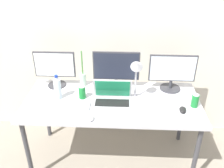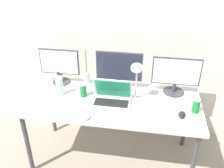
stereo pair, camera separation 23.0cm
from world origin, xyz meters
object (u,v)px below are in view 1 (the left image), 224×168
keyboard_main (70,106)px  keyboard_aux (161,104)px  water_bottle (58,88)px  desk_lamp (136,73)px  soda_can_by_laptop (195,101)px  mouse_by_laptop (90,118)px  laptop_silver (112,97)px  mouse_by_keyboard (183,110)px  work_desk (112,106)px  monitor_left (55,68)px  soda_can_near_keyboard (82,92)px  bamboo_vase (83,78)px  monitor_right (172,72)px  monitor_center (116,69)px

keyboard_main → keyboard_aux: same height
water_bottle → desk_lamp: size_ratio=0.58×
soda_can_by_laptop → mouse_by_laptop: bearing=-165.6°
laptop_silver → mouse_by_keyboard: (0.64, -0.12, -0.04)m
mouse_by_laptop → desk_lamp: desk_lamp is taller
work_desk → water_bottle: size_ratio=6.70×
monitor_left → water_bottle: bearing=-72.6°
soda_can_near_keyboard → desk_lamp: desk_lamp is taller
water_bottle → soda_can_near_keyboard: 0.24m
keyboard_aux → work_desk: bearing=169.3°
keyboard_aux → mouse_by_keyboard: 0.20m
keyboard_main → monitor_left: bearing=117.4°
work_desk → keyboard_main: keyboard_main is taller
soda_can_near_keyboard → laptop_silver: bearing=-11.9°
laptop_silver → mouse_by_laptop: (-0.18, -0.27, -0.04)m
laptop_silver → keyboard_aux: (0.46, -0.03, -0.04)m
keyboard_aux → mouse_by_laptop: 0.68m
bamboo_vase → laptop_silver: bearing=-44.1°
keyboard_aux → mouse_by_keyboard: bearing=-30.7°
mouse_by_keyboard → soda_can_by_laptop: size_ratio=0.81×
desk_lamp → keyboard_aux: bearing=-17.4°
mouse_by_laptop → soda_can_by_laptop: bearing=3.6°
mouse_by_laptop → desk_lamp: bearing=28.6°
laptop_silver → water_bottle: water_bottle is taller
monitor_right → desk_lamp: 0.44m
soda_can_near_keyboard → monitor_left: bearing=143.3°
water_bottle → desk_lamp: bearing=0.3°
monitor_right → soda_can_near_keyboard: monitor_right is taller
bamboo_vase → desk_lamp: size_ratio=0.89×
water_bottle → soda_can_by_laptop: (1.28, -0.08, -0.05)m
mouse_by_laptop → soda_can_by_laptop: soda_can_by_laptop is taller
soda_can_near_keyboard → desk_lamp: size_ratio=0.29×
work_desk → laptop_silver: bearing=-80.4°
laptop_silver → soda_can_by_laptop: laptop_silver is taller
monitor_right → water_bottle: size_ratio=1.85×
laptop_silver → mouse_by_laptop: bearing=-123.4°
keyboard_main → mouse_by_keyboard: (1.02, -0.02, 0.01)m
soda_can_by_laptop → bamboo_vase: size_ratio=0.33×
monitor_left → soda_can_near_keyboard: bearing=-36.7°
keyboard_aux → soda_can_by_laptop: size_ratio=3.33×
monitor_right → desk_lamp: size_ratio=1.07×
mouse_by_keyboard → soda_can_near_keyboard: size_ratio=0.81×
keyboard_aux → mouse_by_laptop: size_ratio=3.95×
laptop_silver → desk_lamp: 0.33m
soda_can_near_keyboard → desk_lamp: bearing=-1.3°
monitor_right → soda_can_near_keyboard: 0.91m
work_desk → soda_can_near_keyboard: bearing=173.8°
soda_can_by_laptop → monitor_center: bearing=156.7°
mouse_by_keyboard → monitor_left: bearing=172.1°
work_desk → water_bottle: 0.55m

